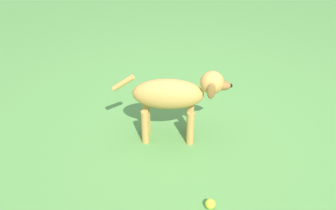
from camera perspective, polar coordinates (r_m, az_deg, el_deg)
ground at (r=3.03m, az=3.58°, el=-4.51°), size 14.00×14.00×0.00m
dog at (r=2.77m, az=1.06°, el=1.47°), size 0.39×0.83×0.59m
tennis_ball_0 at (r=3.59m, az=-0.26°, el=2.81°), size 0.07×0.07×0.07m
tennis_ball_1 at (r=2.46m, az=6.39°, el=-14.61°), size 0.07×0.07×0.07m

